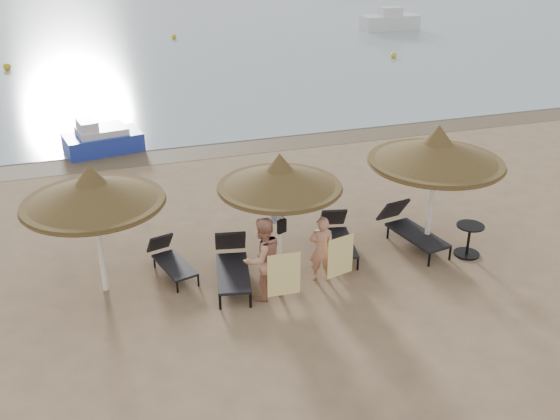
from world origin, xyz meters
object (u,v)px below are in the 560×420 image
(lounger_far_left, at_px, (170,259))
(person_left, at_px, (263,253))
(palapa_left, at_px, (92,192))
(lounger_near_right, at_px, (338,235))
(pedal_boat, at_px, (102,139))
(side_table, at_px, (468,241))
(lounger_far_right, at_px, (410,228))
(lounger_near_left, at_px, (232,263))
(person_right, at_px, (322,244))
(palapa_center, at_px, (280,178))
(palapa_right, at_px, (437,152))

(lounger_far_left, relative_size, person_left, 0.82)
(palapa_left, xyz_separation_m, person_left, (3.18, -1.32, -1.24))
(lounger_near_right, bearing_deg, pedal_boat, 130.95)
(side_table, height_order, person_left, person_left)
(lounger_far_right, distance_m, pedal_boat, 11.44)
(palapa_left, height_order, lounger_near_left, palapa_left)
(side_table, xyz_separation_m, person_right, (-3.74, 0.03, 0.53))
(side_table, distance_m, person_left, 5.21)
(lounger_near_right, xyz_separation_m, lounger_far_right, (1.82, -0.24, 0.04))
(palapa_center, xyz_separation_m, lounger_near_left, (-1.20, -0.31, -1.77))
(lounger_near_left, height_order, lounger_near_right, lounger_near_left)
(pedal_boat, bearing_deg, palapa_center, -80.14)
(person_left, height_order, pedal_boat, person_left)
(palapa_center, bearing_deg, palapa_left, 177.66)
(palapa_center, bearing_deg, side_table, -11.73)
(lounger_near_left, xyz_separation_m, lounger_near_right, (2.76, 0.59, -0.04))
(palapa_left, relative_size, pedal_boat, 1.07)
(lounger_near_right, relative_size, lounger_far_right, 0.91)
(lounger_far_left, bearing_deg, palapa_center, -26.31)
(palapa_left, xyz_separation_m, person_right, (4.60, -1.05, -1.41))
(palapa_center, distance_m, lounger_far_right, 3.82)
(palapa_center, xyz_separation_m, palapa_right, (3.67, -0.30, 0.29))
(palapa_left, height_order, lounger_far_right, palapa_left)
(lounger_far_right, xyz_separation_m, side_table, (1.04, -0.96, -0.05))
(pedal_boat, bearing_deg, palapa_right, -63.82)
(palapa_right, distance_m, lounger_near_right, 3.04)
(person_left, xyz_separation_m, person_right, (1.42, 0.27, -0.17))
(palapa_right, distance_m, person_left, 4.72)
(lounger_near_left, distance_m, person_left, 1.17)
(pedal_boat, bearing_deg, lounger_far_right, -64.00)
(lounger_far_left, xyz_separation_m, person_left, (1.71, -1.64, 0.74))
(lounger_near_left, bearing_deg, palapa_center, 25.33)
(pedal_boat, bearing_deg, person_right, -78.43)
(palapa_left, distance_m, lounger_near_left, 3.35)
(palapa_right, height_order, side_table, palapa_right)
(palapa_right, bearing_deg, side_table, -39.76)
(palapa_right, bearing_deg, pedal_boat, 126.69)
(palapa_center, relative_size, lounger_far_left, 1.59)
(palapa_left, distance_m, lounger_far_left, 2.49)
(palapa_left, bearing_deg, lounger_far_left, 12.20)
(lounger_near_left, bearing_deg, palapa_left, -178.67)
(lounger_near_left, bearing_deg, lounger_near_right, 23.07)
(palapa_right, height_order, lounger_near_right, palapa_right)
(lounger_far_right, height_order, side_table, lounger_far_right)
(lounger_near_right, bearing_deg, palapa_left, -166.90)
(side_table, height_order, pedal_boat, pedal_boat)
(palapa_center, xyz_separation_m, lounger_far_right, (3.38, 0.04, -1.77))
(pedal_boat, bearing_deg, side_table, -62.81)
(lounger_far_left, height_order, side_table, side_table)
(palapa_right, xyz_separation_m, lounger_near_left, (-4.87, -0.01, -2.07))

